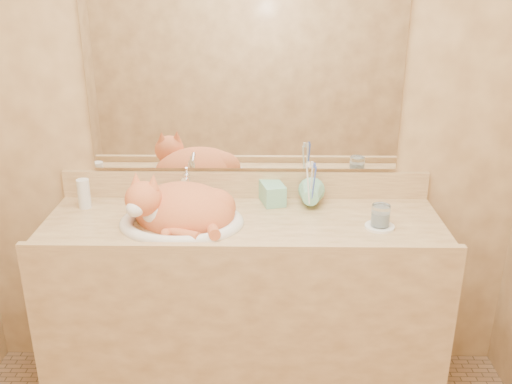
{
  "coord_description": "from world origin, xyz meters",
  "views": [
    {
      "loc": [
        0.08,
        -1.35,
        1.8
      ],
      "look_at": [
        0.05,
        0.7,
        0.99
      ],
      "focal_mm": 40.0,
      "sensor_mm": 36.0,
      "label": 1
    }
  ],
  "objects_px": {
    "sink_basin": "(181,206)",
    "cat": "(179,206)",
    "soap_dispenser": "(277,187)",
    "toothbrush_cup": "(311,200)",
    "water_glass": "(381,216)",
    "vanity_counter": "(244,312)"
  },
  "relations": [
    {
      "from": "cat",
      "to": "water_glass",
      "type": "relative_size",
      "value": 4.87
    },
    {
      "from": "sink_basin",
      "to": "soap_dispenser",
      "type": "height_order",
      "value": "soap_dispenser"
    },
    {
      "from": "toothbrush_cup",
      "to": "cat",
      "type": "bearing_deg",
      "value": -167.81
    },
    {
      "from": "vanity_counter",
      "to": "sink_basin",
      "type": "xyz_separation_m",
      "value": [
        -0.24,
        -0.02,
        0.5
      ]
    },
    {
      "from": "sink_basin",
      "to": "cat",
      "type": "relative_size",
      "value": 1.16
    },
    {
      "from": "sink_basin",
      "to": "cat",
      "type": "xyz_separation_m",
      "value": [
        -0.01,
        0.01,
        -0.01
      ]
    },
    {
      "from": "vanity_counter",
      "to": "sink_basin",
      "type": "distance_m",
      "value": 0.56
    },
    {
      "from": "cat",
      "to": "toothbrush_cup",
      "type": "bearing_deg",
      "value": 27.29
    },
    {
      "from": "cat",
      "to": "water_glass",
      "type": "xyz_separation_m",
      "value": [
        0.79,
        -0.04,
        -0.02
      ]
    },
    {
      "from": "sink_basin",
      "to": "toothbrush_cup",
      "type": "relative_size",
      "value": 4.19
    },
    {
      "from": "cat",
      "to": "toothbrush_cup",
      "type": "relative_size",
      "value": 3.61
    },
    {
      "from": "vanity_counter",
      "to": "soap_dispenser",
      "type": "distance_m",
      "value": 0.56
    },
    {
      "from": "cat",
      "to": "sink_basin",
      "type": "bearing_deg",
      "value": -33.67
    },
    {
      "from": "vanity_counter",
      "to": "toothbrush_cup",
      "type": "bearing_deg",
      "value": 21.46
    },
    {
      "from": "soap_dispenser",
      "to": "toothbrush_cup",
      "type": "distance_m",
      "value": 0.15
    },
    {
      "from": "soap_dispenser",
      "to": "toothbrush_cup",
      "type": "relative_size",
      "value": 1.73
    },
    {
      "from": "cat",
      "to": "soap_dispenser",
      "type": "bearing_deg",
      "value": 35.12
    },
    {
      "from": "toothbrush_cup",
      "to": "water_glass",
      "type": "distance_m",
      "value": 0.3
    },
    {
      "from": "toothbrush_cup",
      "to": "water_glass",
      "type": "relative_size",
      "value": 1.35
    },
    {
      "from": "vanity_counter",
      "to": "cat",
      "type": "bearing_deg",
      "value": -178.65
    },
    {
      "from": "soap_dispenser",
      "to": "vanity_counter",
      "type": "bearing_deg",
      "value": -150.03
    },
    {
      "from": "sink_basin",
      "to": "soap_dispenser",
      "type": "xyz_separation_m",
      "value": [
        0.38,
        0.16,
        0.02
      ]
    }
  ]
}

